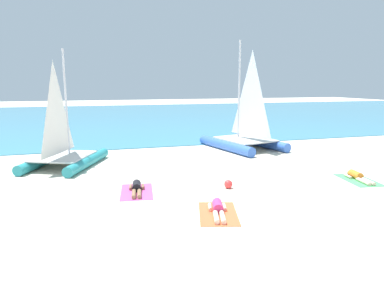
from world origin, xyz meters
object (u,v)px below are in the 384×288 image
(beach_ball, at_px, (228,184))
(towel_left, at_px, (137,192))
(sunbather_left, at_px, (137,188))
(towel_middle, at_px, (218,213))
(towel_right, at_px, (358,180))
(sunbather_right, at_px, (358,176))
(sailboat_blue, at_px, (244,133))
(sunbather_middle, at_px, (218,209))
(sailboat_teal, at_px, (64,150))

(beach_ball, bearing_deg, towel_left, 170.77)
(sunbather_left, relative_size, towel_middle, 0.82)
(towel_middle, xyz_separation_m, towel_right, (6.56, 1.72, 0.00))
(towel_middle, height_order, sunbather_right, sunbather_right)
(sailboat_blue, xyz_separation_m, beach_ball, (-3.82, -6.85, -0.77))
(sunbather_right, distance_m, beach_ball, 5.36)
(sunbather_left, height_order, towel_middle, sunbather_left)
(towel_right, bearing_deg, sunbather_right, 80.85)
(sailboat_blue, xyz_separation_m, towel_right, (1.51, -7.32, -0.92))
(sunbather_left, height_order, sunbather_middle, same)
(towel_left, xyz_separation_m, sunbather_right, (8.59, -0.93, 0.13))
(sailboat_teal, distance_m, towel_middle, 8.80)
(sunbather_left, xyz_separation_m, sunbather_right, (8.58, -1.00, 0.00))
(towel_middle, bearing_deg, sunbather_right, 15.25)
(towel_right, bearing_deg, sailboat_teal, 153.31)
(sailboat_teal, relative_size, towel_right, 2.79)
(sunbather_right, bearing_deg, towel_middle, -155.60)
(sunbather_left, bearing_deg, sunbather_right, 1.20)
(sunbather_middle, relative_size, towel_right, 0.81)
(sunbather_left, relative_size, sunbather_middle, 1.01)
(sunbather_left, relative_size, beach_ball, 5.05)
(towel_middle, height_order, sunbather_middle, sunbather_middle)
(sailboat_teal, height_order, beach_ball, sailboat_teal)
(sailboat_teal, distance_m, sunbather_middle, 8.75)
(towel_middle, bearing_deg, sunbather_left, 125.88)
(sailboat_blue, relative_size, sunbather_middle, 4.00)
(sailboat_blue, bearing_deg, sunbather_left, -151.71)
(sailboat_teal, height_order, towel_left, sailboat_teal)
(sunbather_left, xyz_separation_m, towel_right, (8.57, -1.06, -0.13))
(sailboat_blue, relative_size, towel_middle, 3.26)
(sunbather_middle, bearing_deg, towel_middle, -90.00)
(sunbather_right, bearing_deg, towel_right, -90.00)
(sunbather_middle, distance_m, beach_ball, 2.45)
(sailboat_teal, relative_size, beach_ball, 17.08)
(sunbather_middle, bearing_deg, towel_right, 30.43)
(towel_right, xyz_separation_m, beach_ball, (-5.33, 0.47, 0.15))
(sailboat_teal, height_order, towel_right, sailboat_teal)
(towel_left, relative_size, beach_ball, 6.12)
(sunbather_left, distance_m, towel_middle, 3.44)
(sunbather_left, height_order, sunbather_right, same)
(sailboat_blue, bearing_deg, beach_ball, -132.39)
(sailboat_teal, bearing_deg, sunbather_left, -36.71)
(sailboat_blue, relative_size, sunbather_right, 3.95)
(sailboat_blue, xyz_separation_m, towel_left, (-7.07, -6.32, -0.92))
(towel_left, bearing_deg, sunbather_right, -6.18)
(sunbather_right, bearing_deg, beach_ball, -175.16)
(sailboat_blue, xyz_separation_m, sunbather_left, (-7.06, -6.25, -0.79))
(towel_right, bearing_deg, sunbather_left, 172.93)
(towel_left, distance_m, beach_ball, 3.30)
(sunbather_left, bearing_deg, sunbather_middle, -45.41)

